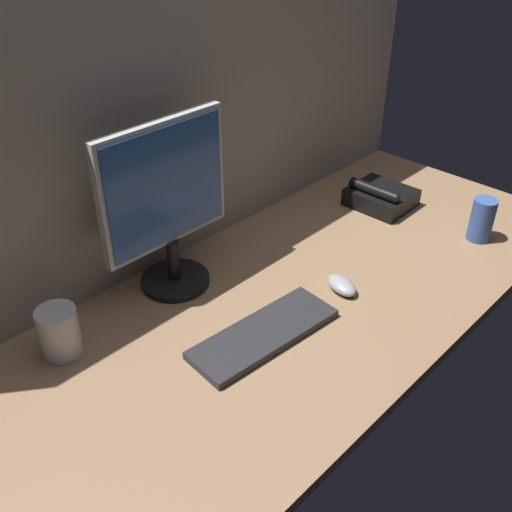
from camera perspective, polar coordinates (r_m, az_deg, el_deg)
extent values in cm
cube|color=#8C6B4C|center=(154.30, 3.83, -3.62)|extent=(180.00, 80.00, 3.00)
cube|color=gray|center=(158.57, -6.23, 13.88)|extent=(180.00, 5.00, 77.16)
cylinder|color=black|center=(156.03, -7.84, -2.32)|extent=(18.00, 18.00, 1.80)
cylinder|color=black|center=(152.38, -8.02, -0.37)|extent=(3.20, 3.20, 11.00)
cube|color=#B7B7B7|center=(142.41, -8.94, 6.88)|extent=(36.18, 2.40, 31.50)
cube|color=#264C8C|center=(141.40, -8.59, 6.71)|extent=(33.78, 0.60, 29.10)
cube|color=#262628|center=(137.83, 0.78, -7.55)|extent=(37.94, 16.00, 2.00)
ellipsoid|color=#99999E|center=(153.00, 8.33, -2.82)|extent=(8.15, 10.81, 3.40)
cylinder|color=#B2B2B7|center=(137.61, -18.51, -7.03)|extent=(8.94, 8.94, 11.98)
cylinder|color=#38569E|center=(182.10, 21.06, 3.31)|extent=(6.73, 6.73, 12.91)
cube|color=black|center=(193.83, 12.01, 5.58)|extent=(17.32, 19.28, 5.60)
cylinder|color=black|center=(188.26, 11.38, 6.29)|extent=(3.49, 17.15, 3.20)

